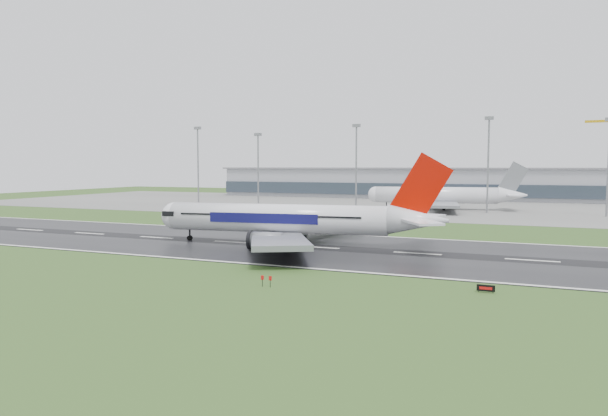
% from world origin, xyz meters
% --- Properties ---
extents(ground, '(520.00, 520.00, 0.00)m').
position_xyz_m(ground, '(0.00, 0.00, 0.00)').
color(ground, '#2A4A1B').
rests_on(ground, ground).
extents(runway, '(400.00, 45.00, 0.10)m').
position_xyz_m(runway, '(0.00, 0.00, 0.05)').
color(runway, black).
rests_on(runway, ground).
extents(apron, '(400.00, 130.00, 0.08)m').
position_xyz_m(apron, '(0.00, 125.00, 0.04)').
color(apron, slate).
rests_on(apron, ground).
extents(terminal, '(240.00, 36.00, 15.00)m').
position_xyz_m(terminal, '(0.00, 185.00, 7.50)').
color(terminal, gray).
rests_on(terminal, ground).
extents(main_airliner, '(69.04, 66.52, 18.24)m').
position_xyz_m(main_airliner, '(-5.78, 2.05, 9.22)').
color(main_airliner, white).
rests_on(main_airliner, runway).
extents(parked_airliner, '(68.02, 64.65, 17.47)m').
position_xyz_m(parked_airliner, '(8.35, 109.42, 8.82)').
color(parked_airliner, white).
rests_on(parked_airliner, apron).
extents(runway_sign, '(2.30, 0.72, 1.04)m').
position_xyz_m(runway_sign, '(34.37, -28.38, 0.52)').
color(runway_sign, black).
rests_on(runway_sign, ground).
extents(floodmast_0, '(0.64, 0.64, 32.37)m').
position_xyz_m(floodmast_0, '(-94.66, 100.00, 16.18)').
color(floodmast_0, gray).
rests_on(floodmast_0, ground).
extents(floodmast_1, '(0.64, 0.64, 28.96)m').
position_xyz_m(floodmast_1, '(-65.33, 100.00, 14.48)').
color(floodmast_1, gray).
rests_on(floodmast_1, ground).
extents(floodmast_2, '(0.64, 0.64, 31.41)m').
position_xyz_m(floodmast_2, '(-22.98, 100.00, 15.71)').
color(floodmast_2, gray).
rests_on(floodmast_2, ground).
extents(floodmast_3, '(0.64, 0.64, 32.61)m').
position_xyz_m(floodmast_3, '(25.26, 100.00, 16.31)').
color(floodmast_3, gray).
rests_on(floodmast_3, ground).
extents(floodmast_4, '(0.64, 0.64, 30.98)m').
position_xyz_m(floodmast_4, '(62.43, 100.00, 15.49)').
color(floodmast_4, gray).
rests_on(floodmast_4, ground).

